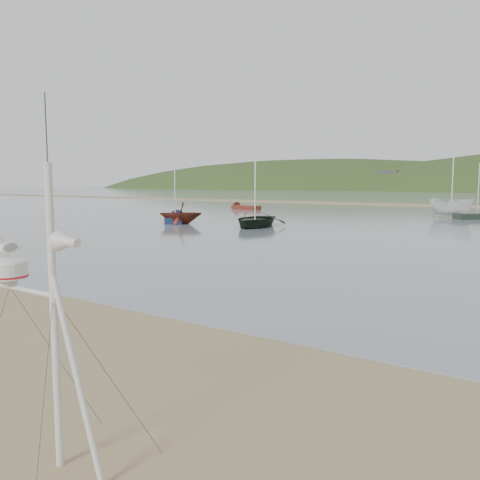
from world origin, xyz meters
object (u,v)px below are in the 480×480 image
Objects in this scene: mast_rig at (51,380)px; sailboat_blue_near at (177,218)px; boat_dark at (255,192)px; dinghy_red_far at (240,207)px; boat_white at (452,191)px; boat_red at (181,203)px.

sailboat_blue_near reaches higher than mast_rig.
boat_dark is 0.93× the size of sailboat_blue_near.
dinghy_red_far is at bearing 113.79° from boat_dark.
mast_rig is 0.76× the size of sailboat_blue_near.
dinghy_red_far is (-25.08, 1.71, -2.26)m from boat_white.
dinghy_red_far is at bearing 109.39° from sailboat_blue_near.
boat_dark is 25.41m from dinghy_red_far.
boat_red is (-21.99, 26.89, 0.64)m from mast_rig.
boat_dark is at bearing -175.81° from boat_white.
sailboat_blue_near is (-18.39, -17.29, -2.25)m from boat_white.
sailboat_blue_near is (6.69, -19.00, 0.01)m from dinghy_red_far.
boat_white is at bearing 43.23° from sailboat_blue_near.
boat_dark is (-15.59, 27.94, 1.62)m from mast_rig.
boat_dark is at bearing 62.19° from boat_red.
boat_red is 0.61× the size of dinghy_red_far.
mast_rig is at bearing 2.15° from boat_red.
boat_dark reaches higher than sailboat_blue_near.
boat_white is at bearing -3.91° from dinghy_red_far.
boat_white is 0.89× the size of sailboat_blue_near.
sailboat_blue_near reaches higher than boat_white.
dinghy_red_far is at bearing 118.06° from boat_white.
boat_dark is at bearing -6.83° from sailboat_blue_near.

